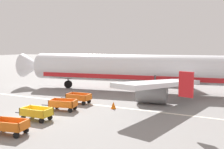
% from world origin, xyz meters
% --- Properties ---
extents(ground_plane, '(220.00, 220.00, 0.00)m').
position_xyz_m(ground_plane, '(0.00, 0.00, 0.00)').
color(ground_plane, gray).
extents(apron_stripe, '(120.00, 0.36, 0.01)m').
position_xyz_m(apron_stripe, '(0.00, 6.93, 0.01)').
color(apron_stripe, silver).
rests_on(apron_stripe, ground).
extents(airplane, '(37.60, 30.32, 11.34)m').
position_xyz_m(airplane, '(4.40, 16.51, 3.05)').
color(airplane, silver).
rests_on(airplane, ground).
extents(baggage_cart_nearest, '(3.63, 1.87, 1.07)m').
position_xyz_m(baggage_cart_nearest, '(1.48, -4.00, 0.60)').
color(baggage_cart_nearest, orange).
rests_on(baggage_cart_nearest, ground).
extents(baggage_cart_second_in_row, '(3.58, 1.53, 1.07)m').
position_xyz_m(baggage_cart_second_in_row, '(0.67, -0.35, 0.60)').
color(baggage_cart_second_in_row, gold).
rests_on(baggage_cart_second_in_row, ground).
extents(baggage_cart_third_in_row, '(3.63, 1.93, 1.07)m').
position_xyz_m(baggage_cart_third_in_row, '(0.64, 3.36, 0.60)').
color(baggage_cart_third_in_row, orange).
rests_on(baggage_cart_third_in_row, ground).
extents(baggage_cart_fourth_in_row, '(3.58, 1.50, 1.07)m').
position_xyz_m(baggage_cart_fourth_in_row, '(0.18, 6.73, 0.60)').
color(baggage_cart_fourth_in_row, orange).
rests_on(baggage_cart_fourth_in_row, ground).
extents(traffic_cone_near_plane, '(0.53, 0.53, 0.70)m').
position_xyz_m(traffic_cone_near_plane, '(4.62, 6.26, 0.35)').
color(traffic_cone_near_plane, orange).
rests_on(traffic_cone_near_plane, ground).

